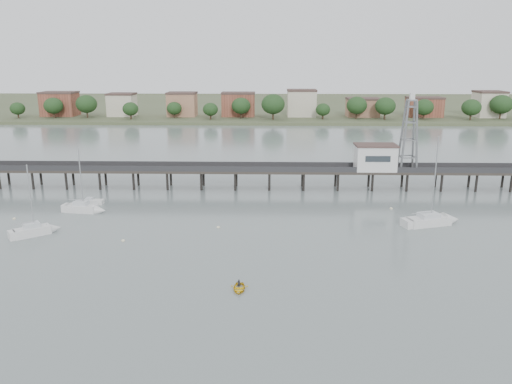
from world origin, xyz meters
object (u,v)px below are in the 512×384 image
Objects in this scene: sailboat_b at (87,209)px; sailboat_a at (39,230)px; white_tender at (93,202)px; yellow_dinghy at (239,290)px; pier at (253,170)px; lattice_tower at (409,136)px; sailboat_c at (437,220)px.

sailboat_b is 11.90m from sailboat_a.
white_tender is 45.32m from yellow_dinghy.
yellow_dinghy is at bearing -48.43° from white_tender.
pier reaches higher than white_tender.
sailboat_b is (-28.46, -17.51, -3.15)m from pier.
sailboat_b is (-59.96, -17.51, -10.45)m from lattice_tower.
lattice_tower is 1.01× the size of sailboat_c.
pier is 33.57m from sailboat_b.
sailboat_a is at bearing -137.84° from pier.
sailboat_a is (-3.46, -11.39, 0.00)m from sailboat_b.
sailboat_a is at bearing 150.13° from yellow_dinghy.
lattice_tower is at bearing 0.00° from pier.
white_tender is at bearing -157.00° from pier.
lattice_tower reaches higher than sailboat_a.
sailboat_b is at bearing 133.71° from yellow_dinghy.
sailboat_b is at bearing 157.33° from sailboat_c.
sailboat_c is 5.18× the size of yellow_dinghy.
pier is at bearing -180.00° from lattice_tower.
sailboat_c reaches higher than sailboat_a.
white_tender is at bearing 129.89° from yellow_dinghy.
yellow_dinghy is at bearing -68.41° from sailboat_a.
sailboat_b is 1.04× the size of sailboat_a.
white_tender is (-59.83, 10.22, -0.21)m from sailboat_c.
sailboat_c is 62.89m from sailboat_a.
sailboat_b is at bearing -80.24° from white_tender.
sailboat_b is at bearing 34.67° from sailboat_a.
pier is at bearing 24.78° from white_tender.
sailboat_c is 60.70m from white_tender.
sailboat_b is 0.78× the size of sailboat_c.
sailboat_c is (-0.85, -22.61, -10.47)m from lattice_tower.
sailboat_a reaches higher than yellow_dinghy.
white_tender is 1.20× the size of yellow_dinghy.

